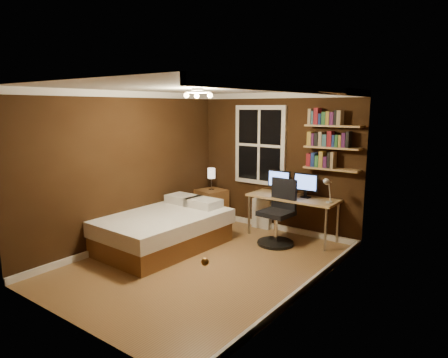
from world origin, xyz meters
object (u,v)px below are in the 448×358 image
Objects in this scene: monitor_left at (279,182)px; office_chair at (278,219)px; desk at (292,200)px; monitor_right at (306,185)px; bed at (162,229)px; nightstand at (212,205)px; bedside_lamp at (211,179)px; desk_lamp at (328,190)px; radiator at (262,214)px.

monitor_left is 0.75m from office_chair.
office_chair is at bearing -98.08° from desk.
bed is at bearing -134.37° from monitor_right.
nightstand is 0.41× the size of desk.
bed is at bearing -132.10° from desk.
bedside_lamp is 1.01× the size of monitor_left.
nightstand is at bearing 176.86° from desk_lamp.
bedside_lamp reaches higher than bed.
bed is at bearing -144.66° from desk_lamp.
monitor_right is 0.75m from office_chair.
monitor_left is at bearing 180.00° from monitor_right.
desk_lamp is at bearing -3.14° from bedside_lamp.
monitor_left is (1.18, 1.73, 0.65)m from bed.
desk reaches higher than bed.
monitor_left is 1.00× the size of monitor_right.
bed reaches higher than radiator.
bedside_lamp is 2.46m from desk_lamp.
radiator is (0.76, 1.86, -0.02)m from bed.
bed reaches higher than nightstand.
desk_lamp is (2.45, -0.13, 0.64)m from nightstand.
monitor_right is (0.20, 0.08, 0.27)m from desk.
monitor_left reaches higher than office_chair.
monitor_right reaches higher than office_chair.
office_chair reaches higher than bed.
radiator is at bearing 10.23° from bedside_lamp.
bed is at bearing -134.21° from office_chair.
desk_lamp is at bearing 9.75° from nightstand.
nightstand is 1.14× the size of radiator.
office_chair is (1.73, -0.41, 0.11)m from nightstand.
monitor_right is at bearing 47.43° from bed.
desk reaches higher than radiator.
radiator is (1.06, 0.19, -0.04)m from nightstand.
bedside_lamp is at bearing 101.86° from bed.
nightstand is (-0.30, 1.66, 0.02)m from bed.
bedside_lamp is at bearing -178.21° from monitor_right.
bedside_lamp is 0.99× the size of desk_lamp.
nightstand is 1.60m from monitor_left.
monitor_right is at bearing 157.29° from desk_lamp.
office_chair reaches higher than desk.
radiator is at bearing 172.07° from monitor_right.
bedside_lamp is (-0.30, 1.66, 0.55)m from bed.
nightstand is 1.78m from office_chair.
bed is at bearing -79.95° from bedside_lamp.
desk is at bearing -14.01° from monitor_left.
monitor_right is at bearing 66.25° from office_chair.
nightstand is at bearing 179.50° from desk.
bed is 4.77× the size of desk_lamp.
monitor_right reaches higher than radiator.
radiator is at bearing 162.74° from monitor_left.
bed is 1.94× the size of office_chair.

